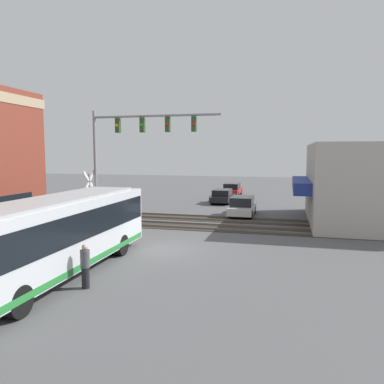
{
  "coord_description": "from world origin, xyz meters",
  "views": [
    {
      "loc": [
        -17.78,
        -6.0,
        4.91
      ],
      "look_at": [
        3.67,
        -0.47,
        2.58
      ],
      "focal_mm": 35.0,
      "sensor_mm": 36.0,
      "label": 1
    }
  ],
  "objects": [
    {
      "name": "ground_plane",
      "position": [
        0.0,
        0.0,
        0.0
      ],
      "size": [
        120.0,
        120.0,
        0.0
      ],
      "primitive_type": "plane",
      "color": "#565659"
    },
    {
      "name": "shop_building",
      "position": [
        10.33,
        -11.83,
        2.77
      ],
      "size": [
        11.19,
        9.95,
        5.54
      ],
      "color": "#B2ADA3",
      "rests_on": "ground"
    },
    {
      "name": "city_bus",
      "position": [
        -4.95,
        2.8,
        1.74
      ],
      "size": [
        11.09,
        2.59,
        3.15
      ],
      "color": "silver",
      "rests_on": "ground"
    },
    {
      "name": "traffic_signal_gantry",
      "position": [
        4.06,
        3.45,
        5.73
      ],
      "size": [
        0.42,
        8.31,
        7.56
      ],
      "color": "gray",
      "rests_on": "ground"
    },
    {
      "name": "crossing_signal",
      "position": [
        3.48,
        6.22,
        2.3
      ],
      "size": [
        1.41,
        1.18,
        3.81
      ],
      "color": "gray",
      "rests_on": "ground"
    },
    {
      "name": "rail_track_near",
      "position": [
        6.0,
        0.0,
        0.03
      ],
      "size": [
        2.6,
        60.0,
        0.15
      ],
      "color": "#332D28",
      "rests_on": "ground"
    },
    {
      "name": "rail_track_far",
      "position": [
        9.2,
        0.0,
        0.03
      ],
      "size": [
        2.6,
        60.0,
        0.15
      ],
      "color": "#332D28",
      "rests_on": "ground"
    },
    {
      "name": "parked_car_white",
      "position": [
        11.24,
        -2.6,
        0.7
      ],
      "size": [
        4.41,
        1.82,
        1.52
      ],
      "color": "silver",
      "rests_on": "ground"
    },
    {
      "name": "parked_car_black",
      "position": [
        18.3,
        0.2,
        0.64
      ],
      "size": [
        4.47,
        1.82,
        1.35
      ],
      "color": "black",
      "rests_on": "ground"
    },
    {
      "name": "parked_car_red",
      "position": [
        24.9,
        0.2,
        0.68
      ],
      "size": [
        4.8,
        1.82,
        1.45
      ],
      "color": "#B21E19",
      "rests_on": "ground"
    },
    {
      "name": "pedestrian_near_bus",
      "position": [
        -5.98,
        1.03,
        0.83
      ],
      "size": [
        0.34,
        0.34,
        1.63
      ],
      "color": "black",
      "rests_on": "ground"
    }
  ]
}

